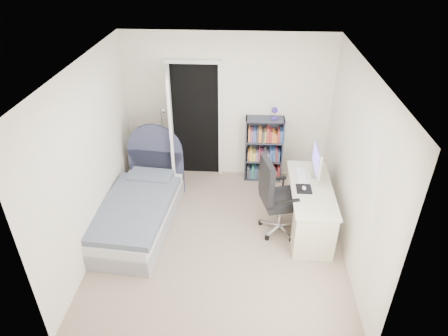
# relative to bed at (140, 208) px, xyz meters

# --- Properties ---
(room_shell) EXTENTS (3.50, 3.70, 2.60)m
(room_shell) POSITION_rel_bed_xyz_m (1.21, -0.26, 0.97)
(room_shell) COLOR gray
(room_shell) RESTS_ON ground
(door) EXTENTS (0.92, 0.82, 2.06)m
(door) POSITION_rel_bed_xyz_m (0.45, 1.26, 0.76)
(door) COLOR black
(door) RESTS_ON ground
(bed) EXTENTS (1.09, 2.05, 1.22)m
(bed) POSITION_rel_bed_xyz_m (0.00, 0.00, 0.00)
(bed) COLOR gray
(bed) RESTS_ON ground
(nightstand) EXTENTS (0.41, 0.41, 0.61)m
(nightstand) POSITION_rel_bed_xyz_m (0.02, 1.28, 0.12)
(nightstand) COLOR tan
(nightstand) RESTS_ON ground
(floor_lamp) EXTENTS (0.19, 0.19, 1.36)m
(floor_lamp) POSITION_rel_bed_xyz_m (0.17, 1.22, 0.28)
(floor_lamp) COLOR silver
(floor_lamp) RESTS_ON ground
(bookcase) EXTENTS (0.64, 0.27, 1.36)m
(bookcase) POSITION_rel_bed_xyz_m (1.85, 1.40, 0.25)
(bookcase) COLOR #363B4A
(bookcase) RESTS_ON ground
(desk) EXTENTS (0.58, 1.46, 1.20)m
(desk) POSITION_rel_bed_xyz_m (2.48, 0.08, 0.11)
(desk) COLOR beige
(desk) RESTS_ON ground
(office_chair) EXTENTS (0.65, 0.67, 1.20)m
(office_chair) POSITION_rel_bed_xyz_m (1.97, -0.05, 0.38)
(office_chair) COLOR silver
(office_chair) RESTS_ON ground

